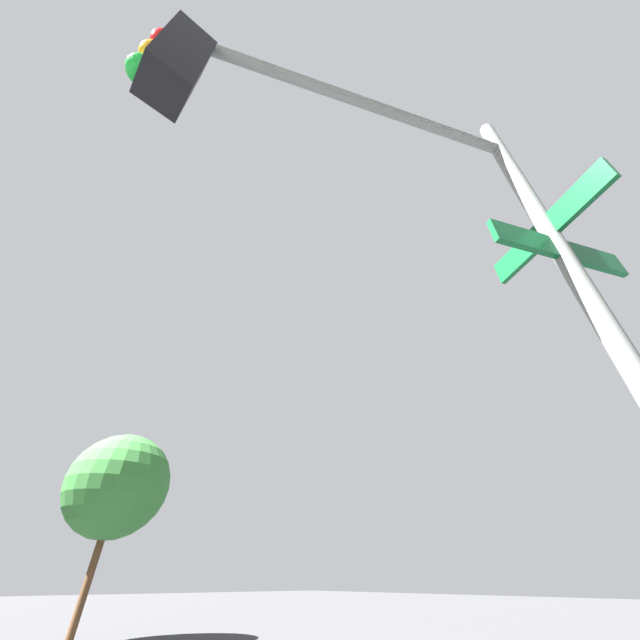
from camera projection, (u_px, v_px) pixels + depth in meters
The scene contains 2 objects.
traffic_signal_near at pixel (385, 180), 2.22m from camera, with size 1.69×3.23×5.15m.
street_tree at pixel (119, 485), 12.99m from camera, with size 3.57×3.57×6.22m.
Camera 1 is at (-6.88, -5.05, 1.57)m, focal length 19.52 mm.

